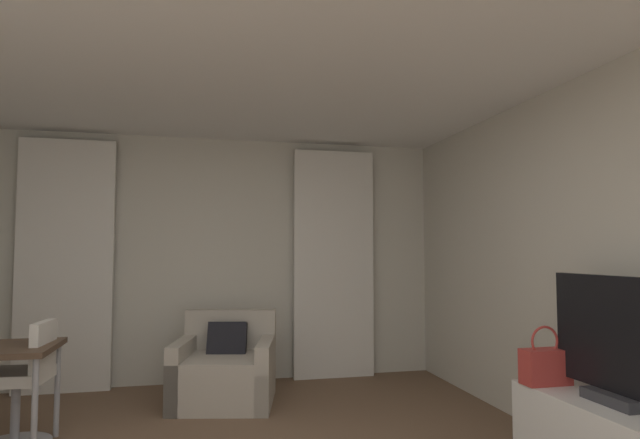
# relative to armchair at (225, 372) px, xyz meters

# --- Properties ---
(wall_window) EXTENTS (5.12, 0.06, 2.60)m
(wall_window) POSITION_rel_armchair_xyz_m (-0.17, 0.83, 1.02)
(wall_window) COLOR beige
(wall_window) RESTS_ON ground
(wall_right) EXTENTS (0.06, 6.12, 2.60)m
(wall_right) POSITION_rel_armchair_xyz_m (2.36, -2.20, 1.02)
(wall_right) COLOR beige
(wall_right) RESTS_ON ground
(ceiling) EXTENTS (5.12, 6.12, 0.06)m
(ceiling) POSITION_rel_armchair_xyz_m (-0.17, -2.20, 2.35)
(ceiling) COLOR white
(ceiling) RESTS_ON wall_left
(curtain_left_panel) EXTENTS (0.90, 0.06, 2.50)m
(curtain_left_panel) POSITION_rel_armchair_xyz_m (-1.54, 0.70, 0.97)
(curtain_left_panel) COLOR silver
(curtain_left_panel) RESTS_ON ground
(curtain_right_panel) EXTENTS (0.90, 0.06, 2.50)m
(curtain_right_panel) POSITION_rel_armchair_xyz_m (1.21, 0.70, 0.97)
(curtain_right_panel) COLOR silver
(curtain_right_panel) RESTS_ON ground
(armchair) EXTENTS (1.02, 0.99, 0.81)m
(armchair) POSITION_rel_armchair_xyz_m (0.00, 0.00, 0.00)
(armchair) COLOR #B2A899
(armchair) RESTS_ON ground
(desk_chair) EXTENTS (0.48, 0.48, 0.88)m
(desk_chair) POSITION_rel_armchair_xyz_m (-1.44, -0.80, 0.11)
(desk_chair) COLOR gray
(desk_chair) RESTS_ON ground
(tv_flatscreen) EXTENTS (0.20, 0.92, 0.71)m
(tv_flatscreen) POSITION_rel_armchair_xyz_m (2.03, -2.41, 0.59)
(tv_flatscreen) COLOR #333338
(tv_flatscreen) RESTS_ON tv_console
(handbag_primary) EXTENTS (0.30, 0.14, 0.37)m
(handbag_primary) POSITION_rel_armchair_xyz_m (1.92, -1.94, 0.38)
(handbag_primary) COLOR #B73833
(handbag_primary) RESTS_ON tv_console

